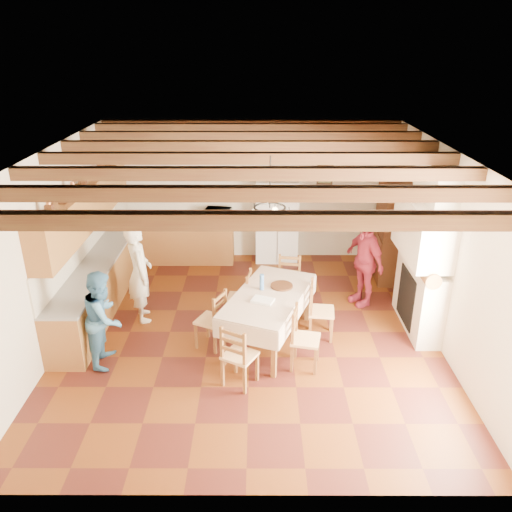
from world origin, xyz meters
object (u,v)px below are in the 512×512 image
Objects in this scene: chair_left_near at (211,319)px; chair_end_near at (240,354)px; chair_left_far at (239,297)px; hutch at (390,228)px; dining_table at (269,299)px; person_woman_blue at (104,318)px; refrigerator at (277,220)px; chair_right_near at (306,338)px; chair_right_far at (322,310)px; chair_end_far at (288,283)px; microwave at (218,215)px; person_woman_red at (364,261)px; person_man at (139,273)px.

chair_left_near and chair_end_near have the same top height.
chair_end_near is at bearing 10.34° from chair_left_far.
chair_end_near is (-2.87, -3.50, -0.56)m from hutch.
person_woman_blue is at bearing -167.34° from dining_table.
chair_left_far is at bearing -58.03° from chair_end_near.
chair_left_far and chair_end_near have the same top height.
dining_table is 2.25× the size of chair_end_near.
chair_end_near is (-0.67, -4.44, -0.42)m from refrigerator.
chair_left_near is at bearing -75.55° from person_woman_blue.
dining_table is (-2.45, -2.42, -0.28)m from hutch.
chair_right_near is 1.00× the size of chair_right_far.
chair_end_far is at bearing -143.80° from hutch.
refrigerator is 1.22× the size of person_woman_blue.
refrigerator is 3.37× the size of microwave.
person_woman_red is at bearing -19.31° from chair_right_near.
refrigerator is 3.30m from chair_right_far.
refrigerator is at bearing 16.88° from microwave.
microwave is at bearing -152.68° from chair_left_near.
hutch reaches higher than person_woman_blue.
person_man is at bearing -163.16° from chair_end_far.
refrigerator is 1.87× the size of chair_left_near.
chair_end_near is (-0.95, -0.40, 0.00)m from chair_right_near.
chair_left_far is at bearing -68.69° from microwave.
person_man reaches higher than chair_left_far.
hutch reaches higher than chair_right_far.
refrigerator is 3.70m from chair_left_near.
chair_left_far is (-0.74, -2.78, -0.42)m from refrigerator.
dining_table is 1.20m from chair_end_far.
person_woman_blue is (-0.26, -1.27, -0.13)m from person_man.
person_woman_red is (2.16, 2.37, 0.36)m from chair_end_near.
chair_right_near is at bearing -56.47° from person_woman_red.
refrigerator reaches higher than chair_left_near.
person_woman_blue is 0.88× the size of person_woman_red.
chair_left_far and chair_right_near have the same top height.
microwave is (-1.27, -0.15, 0.15)m from refrigerator.
refrigerator is 3.58m from person_man.
chair_end_far is (1.28, 1.24, 0.00)m from chair_left_near.
chair_end_far is 3.26m from person_woman_blue.
hutch is 0.96× the size of dining_table.
hutch is at bearing 130.21° from chair_left_far.
microwave is at bearing 131.86° from chair_end_far.
microwave is at bearing -171.39° from refrigerator.
person_woman_red is (1.36, 0.18, 0.36)m from chair_end_far.
chair_left_near is (-1.15, -3.49, -0.42)m from refrigerator.
dining_table is 1.46× the size of person_woman_blue.
person_woman_red is at bearing -52.79° from refrigerator.
refrigerator reaches higher than chair_right_far.
refrigerator reaches higher than microwave.
hutch reaches higher than chair_end_near.
chair_right_near is 0.65× the size of person_woman_blue.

